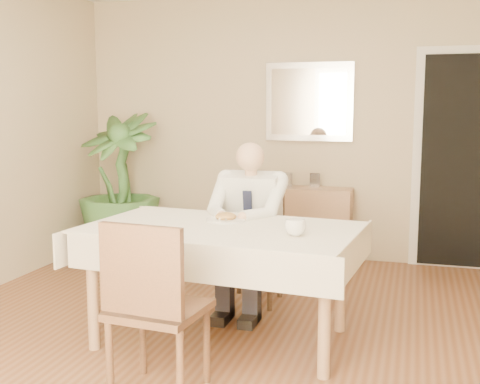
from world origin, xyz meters
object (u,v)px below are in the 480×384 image
(dining_table, at_px, (221,239))
(chair_near, at_px, (152,301))
(chair_far, at_px, (256,240))
(sideboard, at_px, (304,224))
(potted_palm, at_px, (119,185))
(coffee_mug, at_px, (295,227))
(seated_man, at_px, (247,219))

(dining_table, xyz_separation_m, chair_near, (-0.08, -0.88, -0.13))
(chair_far, xyz_separation_m, chair_near, (-0.08, -1.76, 0.07))
(chair_near, distance_m, sideboard, 3.05)
(dining_table, xyz_separation_m, potted_palm, (-1.70, 1.88, 0.05))
(chair_far, bearing_deg, coffee_mug, -58.09)
(dining_table, distance_m, chair_near, 0.89)
(dining_table, bearing_deg, coffee_mug, -9.85)
(chair_near, height_order, sideboard, chair_near)
(chair_far, xyz_separation_m, seated_man, (0.00, -0.28, 0.22))
(chair_far, relative_size, chair_near, 0.89)
(coffee_mug, height_order, sideboard, coffee_mug)
(dining_table, relative_size, coffee_mug, 14.49)
(chair_near, relative_size, potted_palm, 0.66)
(sideboard, bearing_deg, chair_far, -96.70)
(sideboard, bearing_deg, seated_man, -95.53)
(seated_man, distance_m, sideboard, 1.61)
(coffee_mug, relative_size, potted_palm, 0.09)
(chair_far, bearing_deg, sideboard, 88.84)
(dining_table, bearing_deg, chair_near, -89.92)
(seated_man, bearing_deg, chair_far, 90.00)
(chair_far, distance_m, sideboard, 1.30)
(dining_table, height_order, seated_man, seated_man)
(chair_far, height_order, potted_palm, potted_palm)
(chair_near, distance_m, coffee_mug, 0.98)
(seated_man, xyz_separation_m, potted_palm, (-1.70, 1.28, 0.03))
(coffee_mug, bearing_deg, potted_palm, 137.62)
(coffee_mug, bearing_deg, chair_near, -128.30)
(seated_man, bearing_deg, chair_near, -93.17)
(chair_far, bearing_deg, seated_man, -84.60)
(dining_table, bearing_deg, sideboard, 91.46)
(seated_man, bearing_deg, coffee_mug, -55.35)
(chair_far, relative_size, seated_man, 0.68)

